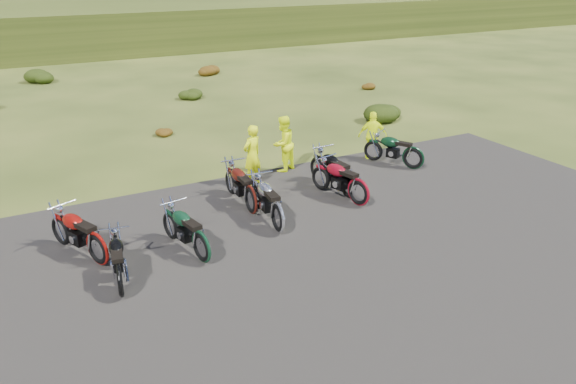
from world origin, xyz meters
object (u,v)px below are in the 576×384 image
motorcycle_3 (278,233)px  motorcycle_7 (412,170)px  motorcycle_0 (122,296)px  person_middle (252,156)px

motorcycle_3 → motorcycle_7: (5.78, 1.94, 0.00)m
motorcycle_0 → person_middle: bearing=-39.1°
motorcycle_7 → motorcycle_3: bearing=80.3°
motorcycle_3 → person_middle: bearing=-8.8°
motorcycle_7 → person_middle: bearing=48.3°
motorcycle_3 → person_middle: 3.36m
motorcycle_0 → person_middle: person_middle is taller
motorcycle_0 → motorcycle_7: 10.22m
motorcycle_7 → person_middle: 5.22m
motorcycle_0 → motorcycle_7: size_ratio=0.93×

